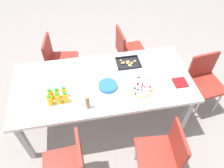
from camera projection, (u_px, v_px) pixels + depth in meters
ground_plane at (104, 118)px, 3.01m from camera, size 12.00×12.00×0.00m
party_table at (103, 85)px, 2.50m from camera, size 2.04×0.93×0.76m
chair_end at (204, 79)px, 2.83m from camera, size 0.44×0.44×0.83m
chair_near_right at (164, 152)px, 2.15m from camera, size 0.43×0.43×0.83m
chair_near_left at (70, 164)px, 2.07m from camera, size 0.42×0.42×0.83m
chair_far_left at (58, 59)px, 3.10m from camera, size 0.45×0.45×0.83m
chair_far_right at (127, 49)px, 3.24m from camera, size 0.43×0.43×0.83m
juice_bottle_0 at (50, 100)px, 2.19m from camera, size 0.06×0.06×0.13m
juice_bottle_1 at (58, 98)px, 2.20m from camera, size 0.06×0.06×0.15m
juice_bottle_2 at (66, 97)px, 2.21m from camera, size 0.06×0.06×0.14m
juice_bottle_3 at (51, 94)px, 2.24m from camera, size 0.06×0.06×0.14m
juice_bottle_4 at (57, 94)px, 2.25m from camera, size 0.05×0.05×0.14m
juice_bottle_5 at (64, 92)px, 2.26m from camera, size 0.05×0.05×0.14m
fruit_pizza at (140, 86)px, 2.39m from camera, size 0.32×0.32×0.05m
snack_tray at (128, 63)px, 2.64m from camera, size 0.29×0.22×0.04m
plate_stack at (108, 86)px, 2.38m from camera, size 0.21×0.21×0.04m
napkin_stack at (180, 83)px, 2.43m from camera, size 0.15×0.15×0.02m
cardboard_tube at (88, 102)px, 2.15m from camera, size 0.04×0.04×0.17m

